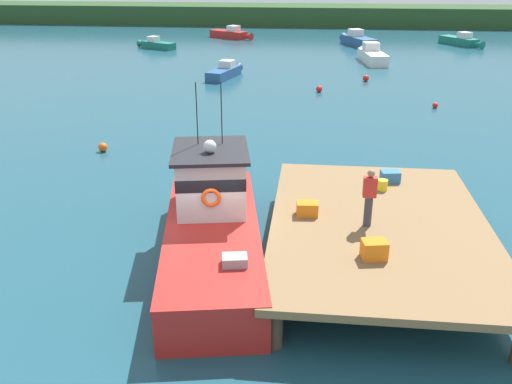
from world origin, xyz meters
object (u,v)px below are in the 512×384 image
moored_boat_off_the_point (231,34)px  mooring_buoy_channel_marker (103,147)px  moored_boat_mid_harbor (156,44)px  mooring_buoy_spare_mooring (366,78)px  mooring_buoy_inshore (319,89)px  deckhand_by_the_boat (369,197)px  crate_stack_near_edge (374,250)px  crate_single_by_cleat (390,176)px  moored_boat_near_channel (357,40)px  moored_boat_far_left (372,55)px  mooring_buoy_outer (435,105)px  moored_boat_far_right (225,72)px  moored_boat_outer_mooring (461,41)px  crate_single_far (307,209)px  bait_bucket (383,185)px  main_fishing_boat (212,223)px

moored_boat_off_the_point → mooring_buoy_channel_marker: 38.57m
moored_boat_mid_harbor → moored_boat_off_the_point: moored_boat_off_the_point is taller
mooring_buoy_spare_mooring → mooring_buoy_channel_marker: (-12.83, -16.94, -0.02)m
mooring_buoy_inshore → deckhand_by_the_boat: bearing=-86.6°
crate_stack_near_edge → mooring_buoy_inshore: crate_stack_near_edge is taller
crate_single_by_cleat → mooring_buoy_inshore: size_ratio=1.47×
deckhand_by_the_boat → mooring_buoy_spare_mooring: (1.94, 25.69, -1.84)m
moored_boat_near_channel → moored_boat_off_the_point: size_ratio=1.18×
moored_boat_far_left → mooring_buoy_outer: moored_boat_far_left is taller
moored_boat_far_left → mooring_buoy_spare_mooring: size_ratio=14.06×
moored_boat_far_right → moored_boat_far_left: 13.63m
moored_boat_outer_mooring → mooring_buoy_outer: size_ratio=15.64×
moored_boat_outer_mooring → mooring_buoy_outer: moored_boat_outer_mooring is taller
moored_boat_mid_harbor → mooring_buoy_spare_mooring: 23.26m
crate_single_far → mooring_buoy_spare_mooring: (3.59, 25.19, -1.17)m
crate_single_by_cleat → deckhand_by_the_boat: 3.59m
moored_boat_far_left → moored_boat_mid_harbor: moored_boat_far_left is taller
moored_boat_outer_mooring → mooring_buoy_spare_mooring: moored_boat_outer_mooring is taller
moored_boat_near_channel → bait_bucket: bearing=-92.4°
bait_bucket → moored_boat_outer_mooring: bait_bucket is taller
deckhand_by_the_boat → mooring_buoy_channel_marker: 14.09m
main_fishing_boat → crate_stack_near_edge: (4.35, -1.91, 0.43)m
bait_bucket → deckhand_by_the_boat: size_ratio=0.21×
crate_single_by_cleat → moored_boat_off_the_point: size_ratio=0.12×
deckhand_by_the_boat → moored_boat_outer_mooring: (12.66, 44.43, -1.60)m
moored_boat_near_channel → moored_boat_mid_harbor: (-19.33, -4.09, -0.14)m
mooring_buoy_spare_mooring → deckhand_by_the_boat: bearing=-94.3°
deckhand_by_the_boat → main_fishing_boat: bearing=178.7°
crate_stack_near_edge → mooring_buoy_channel_marker: size_ratio=1.47×
crate_single_far → mooring_buoy_outer: crate_single_far is taller
deckhand_by_the_boat → mooring_buoy_outer: size_ratio=5.07×
crate_stack_near_edge → mooring_buoy_channel_marker: bearing=135.9°
moored_boat_near_channel → moored_boat_far_left: 9.44m
crate_stack_near_edge → mooring_buoy_spare_mooring: size_ratio=1.37×
moored_boat_off_the_point → crate_single_by_cleat: bearing=-74.8°
crate_stack_near_edge → moored_boat_near_channel: size_ratio=0.10×
crate_single_by_cleat → mooring_buoy_inshore: (-2.31, 18.48, -1.18)m
moored_boat_mid_harbor → mooring_buoy_inshore: bearing=-48.0°
moored_boat_far_left → mooring_buoy_spare_mooring: bearing=-97.3°
moored_boat_far_right → moored_boat_off_the_point: (-2.81, 21.32, 0.06)m
moored_boat_outer_mooring → mooring_buoy_inshore: size_ratio=12.33×
crate_single_far → moored_boat_far_right: crate_single_far is taller
moored_boat_far_right → mooring_buoy_outer: size_ratio=14.71×
main_fishing_boat → crate_single_far: main_fishing_boat is taller
main_fishing_boat → deckhand_by_the_boat: bearing=-1.3°
main_fishing_boat → moored_boat_far_right: bearing=98.3°
moored_boat_outer_mooring → mooring_buoy_inshore: 26.54m
main_fishing_boat → crate_stack_near_edge: 4.77m
moored_boat_far_right → mooring_buoy_outer: bearing=-29.3°
crate_stack_near_edge → moored_boat_far_right: size_ratio=0.13×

